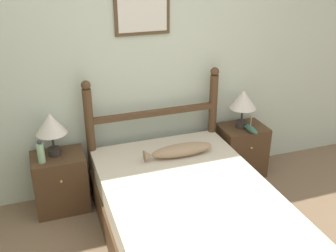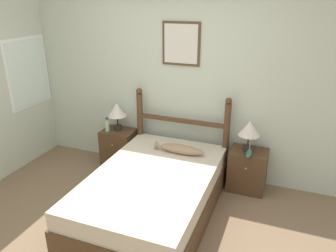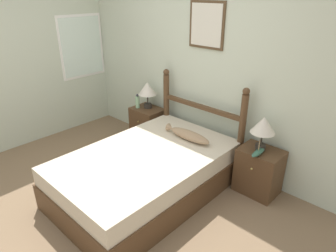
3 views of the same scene
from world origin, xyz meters
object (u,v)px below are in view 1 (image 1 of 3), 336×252
Objects in this scene: nightstand_right at (241,150)px; table_lamp_right at (243,101)px; model_boat at (250,129)px; bottle at (41,152)px; nightstand_left at (61,182)px; fish_pillow at (180,150)px; table_lamp_left at (51,125)px; bed at (192,221)px.

nightstand_right is 1.38× the size of table_lamp_right.
nightstand_right is 2.12× the size of model_boat.
model_boat is at bearing -72.34° from table_lamp_right.
model_boat is (0.04, -0.12, -0.26)m from table_lamp_right.
bottle is (-1.96, -0.08, -0.19)m from table_lamp_right.
bottle is 0.83× the size of model_boat.
table_lamp_right is at bearing 170.03° from nightstand_right.
fish_pillow is at bearing -16.12° from nightstand_left.
bottle is (-0.11, -0.10, -0.19)m from table_lamp_left.
fish_pillow is (1.06, -0.33, -0.26)m from table_lamp_left.
bed is 3.17× the size of fish_pillow.
bed is at bearing -135.13° from table_lamp_right.
model_boat is (1.87, -0.11, 0.30)m from nightstand_left.
nightstand_left is 1.89m from model_boat.
table_lamp_left reaches higher than nightstand_left.
table_lamp_left is at bearing 121.66° from nightstand_left.
model_boat is 0.40× the size of fish_pillow.
bed is at bearing -44.32° from table_lamp_left.
nightstand_right is 2.02m from bottle.
bed is 5.16× the size of table_lamp_left.
bottle reaches higher than nightstand_left.
table_lamp_right is at bearing 107.66° from model_boat.
model_boat is 0.84m from fish_pillow.
table_lamp_right is 1.85× the size of bottle.
nightstand_right is at bearing 96.24° from model_boat.
bed is 1.29m from nightstand_right.
nightstand_right is 1.38× the size of table_lamp_left.
fish_pillow is (1.04, -0.30, 0.29)m from nightstand_left.
fish_pillow is at bearing -11.02° from bottle.
bottle is at bearing 168.98° from fish_pillow.
table_lamp_right is (1.83, 0.00, 0.56)m from nightstand_left.
fish_pillow reaches higher than nightstand_right.
table_lamp_left is at bearing 42.61° from bottle.
nightstand_left is 1.91m from table_lamp_right.
model_boat reaches higher than fish_pillow.
nightstand_left and nightstand_right have the same top height.
table_lamp_left is (-0.02, 0.03, 0.56)m from nightstand_left.
table_lamp_left reaches higher than fish_pillow.
table_lamp_right is at bearing -0.78° from table_lamp_left.
bottle is 0.33× the size of fish_pillow.
table_lamp_left is at bearing 179.09° from nightstand_right.
bottle is at bearing 142.18° from bed.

